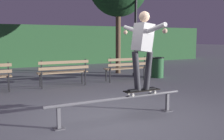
{
  "coord_description": "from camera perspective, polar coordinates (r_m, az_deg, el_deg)",
  "views": [
    {
      "loc": [
        -2.34,
        -4.32,
        1.57
      ],
      "look_at": [
        0.26,
        0.67,
        0.85
      ],
      "focal_mm": 40.93,
      "sensor_mm": 36.0,
      "label": 1
    }
  ],
  "objects": [
    {
      "name": "grind_rail",
      "position": [
        4.95,
        1.58,
        -7.1
      ],
      "size": [
        2.9,
        0.18,
        0.43
      ],
      "color": "slate",
      "rests_on": "ground"
    },
    {
      "name": "trash_can",
      "position": [
        10.22,
        10.12,
        0.66
      ],
      "size": [
        0.52,
        0.52,
        0.8
      ],
      "color": "#23562D",
      "rests_on": "ground"
    },
    {
      "name": "skateboarder",
      "position": [
        5.08,
        6.89,
        5.8
      ],
      "size": [
        0.62,
        1.41,
        1.56
      ],
      "color": "black",
      "rests_on": "skateboard"
    },
    {
      "name": "hedge_backdrop",
      "position": [
        14.76,
        -18.48,
        5.16
      ],
      "size": [
        24.0,
        1.2,
        2.25
      ],
      "primitive_type": "cube",
      "color": "#2D5B33",
      "rests_on": "ground"
    },
    {
      "name": "lamp_post_right",
      "position": [
        10.54,
        5.33,
        12.2
      ],
      "size": [
        0.32,
        0.32,
        3.9
      ],
      "color": "black",
      "rests_on": "ground"
    },
    {
      "name": "skateboard",
      "position": [
        5.19,
        6.71,
        -4.59
      ],
      "size": [
        0.78,
        0.21,
        0.09
      ],
      "color": "black",
      "rests_on": "grind_rail"
    },
    {
      "name": "park_bench_left_center",
      "position": [
        8.29,
        -10.8,
        -0.01
      ],
      "size": [
        1.61,
        0.47,
        0.88
      ],
      "color": "black",
      "rests_on": "ground"
    },
    {
      "name": "park_bench_right_center",
      "position": [
        9.23,
        3.28,
        0.84
      ],
      "size": [
        1.61,
        0.47,
        0.88
      ],
      "color": "black",
      "rests_on": "ground"
    },
    {
      "name": "ground_plane",
      "position": [
        5.16,
        0.85,
        -10.43
      ],
      "size": [
        90.0,
        90.0,
        0.0
      ],
      "primitive_type": "plane",
      "color": "slate"
    }
  ]
}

